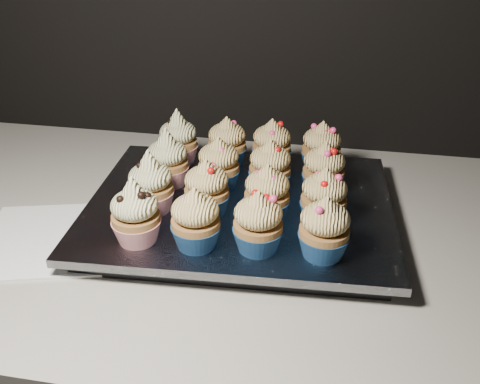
{
  "coord_description": "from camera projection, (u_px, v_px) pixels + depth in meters",
  "views": [
    {
      "loc": [
        0.17,
        1.05,
        1.33
      ],
      "look_at": [
        0.05,
        1.71,
        0.95
      ],
      "focal_mm": 40.0,
      "sensor_mm": 36.0,
      "label": 1
    }
  ],
  "objects": [
    {
      "name": "worktop",
      "position": [
        207.0,
        233.0,
        0.81
      ],
      "size": [
        2.44,
        0.64,
        0.04
      ],
      "primitive_type": "cube",
      "color": "beige",
      "rests_on": "cabinet"
    },
    {
      "name": "napkin",
      "position": [
        50.0,
        239.0,
        0.75
      ],
      "size": [
        0.22,
        0.22,
        0.0
      ],
      "primitive_type": "cube",
      "rotation": [
        0.0,
        0.0,
        0.26
      ],
      "color": "white",
      "rests_on": "worktop"
    },
    {
      "name": "baking_tray",
      "position": [
        240.0,
        215.0,
        0.79
      ],
      "size": [
        0.42,
        0.33,
        0.02
      ],
      "primitive_type": "cube",
      "rotation": [
        0.0,
        0.0,
        0.06
      ],
      "color": "black",
      "rests_on": "worktop"
    },
    {
      "name": "foil_lining",
      "position": [
        240.0,
        205.0,
        0.78
      ],
      "size": [
        0.46,
        0.37,
        0.01
      ],
      "primitive_type": "cube",
      "rotation": [
        0.0,
        0.0,
        0.06
      ],
      "color": "silver",
      "rests_on": "baking_tray"
    },
    {
      "name": "cupcake_0",
      "position": [
        135.0,
        214.0,
        0.67
      ],
      "size": [
        0.06,
        0.06,
        0.1
      ],
      "color": "#B61928",
      "rests_on": "foil_lining"
    },
    {
      "name": "cupcake_1",
      "position": [
        196.0,
        220.0,
        0.66
      ],
      "size": [
        0.06,
        0.06,
        0.08
      ],
      "color": "navy",
      "rests_on": "foil_lining"
    },
    {
      "name": "cupcake_2",
      "position": [
        258.0,
        224.0,
        0.66
      ],
      "size": [
        0.06,
        0.06,
        0.08
      ],
      "color": "navy",
      "rests_on": "foil_lining"
    },
    {
      "name": "cupcake_3",
      "position": [
        324.0,
        229.0,
        0.65
      ],
      "size": [
        0.06,
        0.06,
        0.08
      ],
      "color": "navy",
      "rests_on": "foil_lining"
    },
    {
      "name": "cupcake_4",
      "position": [
        151.0,
        185.0,
        0.74
      ],
      "size": [
        0.06,
        0.06,
        0.1
      ],
      "color": "#B61928",
      "rests_on": "foil_lining"
    },
    {
      "name": "cupcake_5",
      "position": [
        207.0,
        190.0,
        0.73
      ],
      "size": [
        0.06,
        0.06,
        0.08
      ],
      "color": "navy",
      "rests_on": "foil_lining"
    },
    {
      "name": "cupcake_6",
      "position": [
        267.0,
        194.0,
        0.72
      ],
      "size": [
        0.06,
        0.06,
        0.08
      ],
      "color": "navy",
      "rests_on": "foil_lining"
    },
    {
      "name": "cupcake_7",
      "position": [
        324.0,
        198.0,
        0.71
      ],
      "size": [
        0.06,
        0.06,
        0.08
      ],
      "color": "navy",
      "rests_on": "foil_lining"
    },
    {
      "name": "cupcake_8",
      "position": [
        168.0,
        161.0,
        0.81
      ],
      "size": [
        0.06,
        0.06,
        0.1
      ],
      "color": "#B61928",
      "rests_on": "foil_lining"
    },
    {
      "name": "cupcake_9",
      "position": [
        219.0,
        165.0,
        0.8
      ],
      "size": [
        0.06,
        0.06,
        0.08
      ],
      "color": "navy",
      "rests_on": "foil_lining"
    },
    {
      "name": "cupcake_10",
      "position": [
        270.0,
        168.0,
        0.79
      ],
      "size": [
        0.06,
        0.06,
        0.08
      ],
      "color": "navy",
      "rests_on": "foil_lining"
    },
    {
      "name": "cupcake_11",
      "position": [
        324.0,
        170.0,
        0.78
      ],
      "size": [
        0.06,
        0.06,
        0.08
      ],
      "color": "navy",
      "rests_on": "foil_lining"
    },
    {
      "name": "cupcake_12",
      "position": [
        178.0,
        140.0,
        0.87
      ],
      "size": [
        0.06,
        0.06,
        0.1
      ],
      "color": "#B61928",
      "rests_on": "foil_lining"
    },
    {
      "name": "cupcake_13",
      "position": [
        227.0,
        143.0,
        0.87
      ],
      "size": [
        0.06,
        0.06,
        0.08
      ],
      "color": "navy",
      "rests_on": "foil_lining"
    },
    {
      "name": "cupcake_14",
      "position": [
        272.0,
        146.0,
        0.86
      ],
      "size": [
        0.06,
        0.06,
        0.08
      ],
      "color": "navy",
      "rests_on": "foil_lining"
    },
    {
      "name": "cupcake_15",
      "position": [
        321.0,
        148.0,
        0.85
      ],
      "size": [
        0.06,
        0.06,
        0.08
      ],
      "color": "navy",
      "rests_on": "foil_lining"
    }
  ]
}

